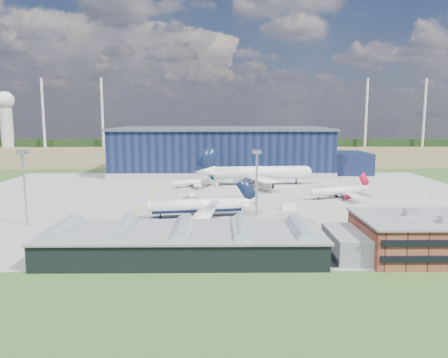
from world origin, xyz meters
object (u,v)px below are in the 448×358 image
airliner_regional (192,180)px  gse_cart_b (214,184)px  gse_van_a (288,207)px  light_mast_center (257,175)px  airstair (191,201)px  hangar (226,152)px  gse_tug_b (173,238)px  light_mast_west (24,176)px  airliner_navy (197,199)px  car_b (199,240)px  gse_tug_a (130,228)px  airliner_widebody (260,166)px  car_a (379,239)px  gse_tug_c (315,193)px  gse_cart_a (318,194)px  airliner_red (338,187)px  gse_van_b (419,197)px

airliner_regional → gse_cart_b: bearing=178.0°
gse_van_a → light_mast_center: bearing=131.7°
airstair → hangar: bearing=68.6°
airliner_regional → gse_tug_b: airliner_regional is taller
gse_tug_b → light_mast_west: bearing=165.3°
airliner_navy → airliner_regional: (-5.27, 59.79, -2.56)m
airliner_regional → gse_cart_b: (10.38, 3.88, -2.95)m
gse_tug_b → hangar: bearing=87.7°
car_b → gse_tug_b: bearing=81.6°
light_mast_west → gse_tug_a: light_mast_west is taller
airliner_widebody → airliner_regional: airliner_widebody is taller
airliner_regional → gse_cart_b: size_ratio=6.86×
gse_tug_b → car_a: (54.98, -2.00, 0.03)m
hangar → light_mast_center: (7.19, -124.80, 3.82)m
light_mast_west → car_b: (53.26, -18.00, -14.90)m
airliner_navy → gse_tug_c: bearing=-149.1°
gse_tug_c → gse_cart_b: 49.06m
airliner_navy → gse_cart_a: airliner_navy is taller
hangar → gse_van_a: hangar is taller
airliner_red → airliner_regional: size_ratio=1.32×
light_mast_west → car_a: size_ratio=5.92×
airliner_widebody → airliner_regional: bearing=-173.3°
airliner_regional → car_a: size_ratio=5.78×
airliner_red → airliner_widebody: 44.39m
airliner_red → gse_van_b: airliner_red is taller
hangar → gse_tug_c: (36.53, -74.70, -10.99)m
gse_tug_a → gse_van_b: size_ratio=0.75×
airliner_regional → light_mast_west: bearing=34.1°
airliner_navy → light_mast_center: bearing=142.5°
car_b → car_a: bearing=-82.4°
airliner_regional → car_a: (55.22, -88.00, -3.00)m
airliner_navy → airstair: airliner_navy is taller
gse_tug_b → car_b: size_ratio=0.91×
airliner_red → gse_tug_b: size_ratio=10.11×
light_mast_west → airliner_red: 115.31m
gse_tug_b → gse_tug_c: 84.76m
gse_van_a → gse_van_b: 57.48m
light_mast_west → gse_tug_a: (32.38, -5.81, -14.70)m
airliner_widebody → gse_van_a: airliner_widebody is taller
airliner_regional → car_a: airliner_regional is taller
gse_tug_c → car_a: 68.14m
airliner_red → gse_van_a: airliner_red is taller
gse_cart_a → car_a: car_a is taller
light_mast_west → airstair: size_ratio=5.12×
car_b → gse_van_a: bearing=-29.8°
airliner_regional → gse_van_b: size_ratio=4.80×
light_mast_west → light_mast_center: same height
airliner_red → gse_tug_b: (-60.39, -58.46, -4.20)m
airliner_widebody → gse_cart_b: airliner_widebody is taller
light_mast_west → airliner_widebody: bearing=44.3°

